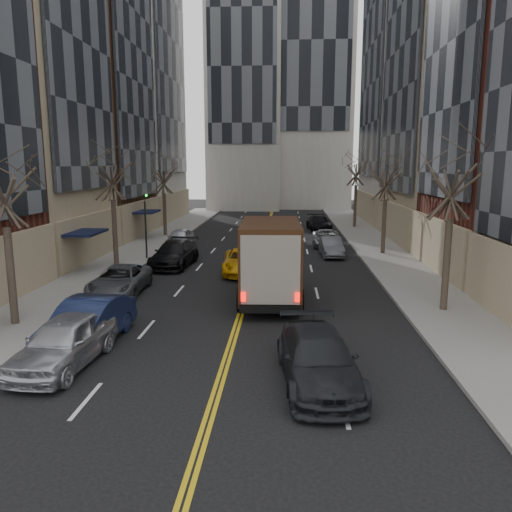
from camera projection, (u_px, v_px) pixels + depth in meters
The scene contains 24 objects.
ground at pixel (201, 446), 11.48m from camera, with size 160.00×160.00×0.00m, color black.
sidewalk_left at pixel (144, 247), 38.50m from camera, with size 4.00×66.00×0.15m, color slate.
sidewalk_right at pixel (380, 249), 37.43m from camera, with size 4.00×66.00×0.15m, color slate.
streetwall_left at pixel (60, 47), 39.93m from camera, with size 14.00×49.50×36.00m.
streetwall_right at pixel (471, 52), 39.35m from camera, with size 12.26×49.00×34.00m.
tree_lf_near at pixel (1, 168), 18.71m from camera, with size 3.20×3.20×8.41m.
tree_lf_mid at pixel (111, 160), 30.43m from camera, with size 3.20×3.20×8.91m.
tree_lf_far at pixel (163, 168), 43.29m from camera, with size 3.20×3.20×8.12m.
tree_rt_near at pixel (454, 162), 20.57m from camera, with size 3.20×3.20×8.71m.
tree_rt_mid at pixel (387, 167), 34.37m from camera, with size 3.20×3.20×8.32m.
tree_rt_far at pixel (357, 160), 48.98m from camera, with size 3.20×3.20×9.11m.
traffic_signal at pixel (145, 218), 32.99m from camera, with size 0.29×0.26×4.70m.
ups_truck at pixel (270, 261), 23.27m from camera, with size 3.05×7.06×3.82m.
observer_sedan at pixel (318, 359), 14.60m from camera, with size 2.66×5.43×1.52m.
taxi at pixel (243, 261), 29.42m from camera, with size 2.35×5.09×1.41m, color #D99A09.
pedestrian at pixel (281, 272), 25.58m from camera, with size 0.66×0.43×1.80m, color black.
parked_lf_a at pixel (64, 342), 15.86m from camera, with size 1.91×4.75×1.62m, color #B8BAC0.
parked_lf_b at pixel (87, 323), 17.69m from camera, with size 1.74×5.00×1.65m, color #101835.
parked_lf_c at pixel (120, 280), 24.72m from camera, with size 2.30×4.99×1.39m, color #46494D.
parked_lf_d at pixel (174, 254), 31.46m from camera, with size 2.20×5.42×1.57m, color black.
parked_lf_e at pixel (180, 238), 38.58m from camera, with size 1.69×4.19×1.43m, color #B3B5BC.
parked_rt_a at pixel (331, 247), 34.85m from camera, with size 1.38×3.96×1.31m, color #505158.
parked_rt_b at pixel (326, 238), 39.18m from camera, with size 2.11×4.57×1.27m, color #A3A6AA.
parked_rt_c at pixel (319, 223), 48.35m from camera, with size 2.01×4.95×1.44m, color black.
Camera 1 is at (1.91, -10.39, 6.39)m, focal length 35.00 mm.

